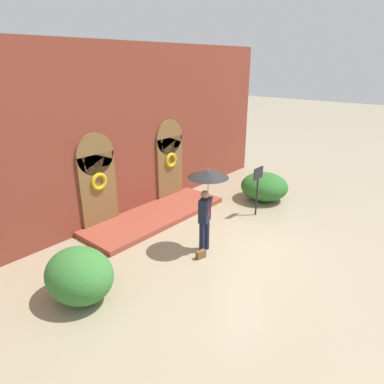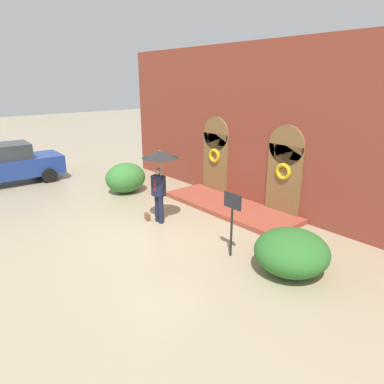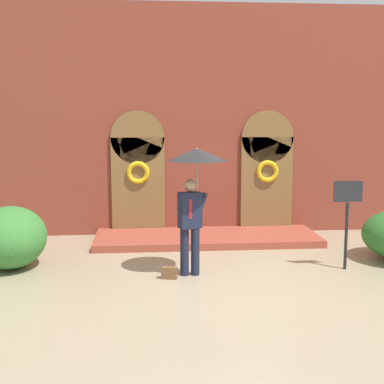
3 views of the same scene
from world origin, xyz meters
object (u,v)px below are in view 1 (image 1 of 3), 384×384
Objects in this scene: shrub_left at (79,275)px; shrub_right at (264,186)px; person_with_umbrella at (207,186)px; handbag at (201,254)px; sign_post at (258,183)px.

shrub_left is 7.93m from shrub_right.
person_with_umbrella reaches higher than handbag.
person_with_umbrella is at bearing -177.61° from sign_post.
sign_post is 1.68m from shrub_right.
sign_post is at bearing 2.39° from person_with_umbrella.
sign_post is 0.96× the size of shrub_right.
shrub_right is at bearing -1.08° from shrub_left.
shrub_right is at bearing 19.40° from sign_post.
shrub_right is (1.46, 0.51, -0.64)m from sign_post.
sign_post is at bearing -5.86° from shrub_left.
handbag is at bearing -17.93° from shrub_left.
handbag is at bearing -157.93° from person_with_umbrella.
person_with_umbrella is 3.86m from shrub_left.
shrub_left is 0.92× the size of shrub_right.
shrub_left is at bearing 178.92° from shrub_right.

